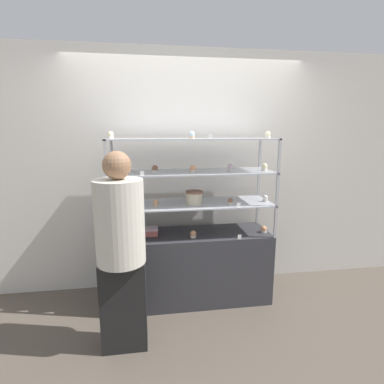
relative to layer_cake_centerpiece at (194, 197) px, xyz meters
The scene contains 28 objects.
ground_plane 1.11m from the layer_cake_centerpiece, 124.27° to the left, with size 20.00×20.00×0.00m, color brown.
back_wall 0.47m from the layer_cake_centerpiece, 92.38° to the left, with size 8.00×0.05×2.60m.
display_base 0.75m from the layer_cake_centerpiece, 124.27° to the left, with size 1.59×0.51×0.73m.
display_riser_lower 0.09m from the layer_cake_centerpiece, 124.27° to the left, with size 1.59×0.51×0.32m.
display_riser_middle 0.24m from the layer_cake_centerpiece, 124.27° to the left, with size 1.59×0.51×0.32m.
display_riser_upper 0.56m from the layer_cake_centerpiece, 124.27° to the left, with size 1.59×0.51×0.32m.
layer_cake_centerpiece is the anchor object (origin of this frame).
sheet_cake_frosted 0.60m from the layer_cake_centerpiece, behind, with size 0.25×0.16×0.07m.
cupcake_0 0.84m from the layer_cake_centerpiece, behind, with size 0.06×0.06×0.07m.
cupcake_1 0.36m from the layer_cake_centerpiece, 103.82° to the right, with size 0.06×0.06×0.07m.
cupcake_2 0.80m from the layer_cake_centerpiece, ahead, with size 0.06×0.06×0.07m.
price_tag_0 0.58m from the layer_cake_centerpiece, 27.11° to the right, with size 0.04×0.00×0.04m.
cupcake_3 0.76m from the layer_cake_centerpiece, behind, with size 0.05×0.05×0.07m.
cupcake_4 0.39m from the layer_cake_centerpiece, 168.57° to the right, with size 0.05×0.05×0.07m.
cupcake_5 0.36m from the layer_cake_centerpiece, 17.30° to the right, with size 0.05×0.05×0.07m.
cupcake_6 0.73m from the layer_cake_centerpiece, ahead, with size 0.05×0.05×0.07m.
price_tag_1 0.44m from the layer_cake_centerpiece, 28.32° to the right, with size 0.04×0.00×0.04m.
cupcake_7 0.80m from the layer_cake_centerpiece, behind, with size 0.06×0.06×0.07m.
cupcake_8 0.48m from the layer_cake_centerpiece, behind, with size 0.06×0.06×0.07m.
cupcake_9 0.30m from the layer_cake_centerpiece, 107.23° to the right, with size 0.06×0.06×0.07m.
cupcake_10 0.46m from the layer_cake_centerpiece, ahead, with size 0.06×0.06×0.07m.
cupcake_11 0.76m from the layer_cake_centerpiece, ahead, with size 0.06×0.06×0.07m.
price_tag_2 0.61m from the layer_cake_centerpiece, 157.06° to the right, with size 0.04×0.00×0.04m.
cupcake_12 0.98m from the layer_cake_centerpiece, behind, with size 0.05×0.05×0.07m.
cupcake_13 0.61m from the layer_cake_centerpiece, 138.75° to the right, with size 0.05×0.05×0.07m.
cupcake_14 0.94m from the layer_cake_centerpiece, ahead, with size 0.05×0.05×0.07m.
price_tag_3 0.64m from the layer_cake_centerpiece, 61.76° to the right, with size 0.04×0.00×0.04m.
customer_figure 0.94m from the layer_cake_centerpiece, 137.57° to the right, with size 0.38×0.38×1.61m.
Camera 1 is at (-0.43, -2.87, 1.75)m, focal length 28.00 mm.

